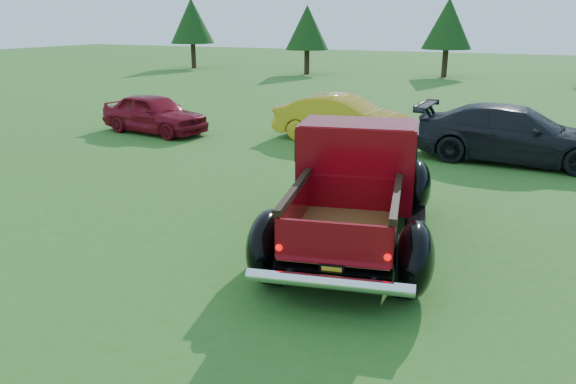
% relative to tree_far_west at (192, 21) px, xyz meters
% --- Properties ---
extents(ground, '(120.00, 120.00, 0.00)m').
position_rel_tree_far_west_xyz_m(ground, '(22.00, -30.00, -3.52)').
color(ground, '#29651D').
rests_on(ground, ground).
extents(tree_far_west, '(3.33, 3.33, 5.20)m').
position_rel_tree_far_west_xyz_m(tree_far_west, '(0.00, 0.00, 0.00)').
color(tree_far_west, '#332114').
rests_on(tree_far_west, ground).
extents(tree_west, '(2.94, 2.94, 4.60)m').
position_rel_tree_far_west_xyz_m(tree_west, '(10.00, -1.00, -0.41)').
color(tree_west, '#332114').
rests_on(tree_west, ground).
extents(tree_mid_left, '(3.20, 3.20, 5.00)m').
position_rel_tree_far_west_xyz_m(tree_mid_left, '(19.00, 1.00, -0.14)').
color(tree_mid_left, '#332114').
rests_on(tree_mid_left, ground).
extents(pickup_truck, '(3.49, 5.78, 2.03)m').
position_rel_tree_far_west_xyz_m(pickup_truck, '(22.60, -28.49, -2.55)').
color(pickup_truck, black).
rests_on(pickup_truck, ground).
extents(show_car_red, '(4.05, 2.09, 1.32)m').
position_rel_tree_far_west_xyz_m(show_car_red, '(13.50, -22.38, -2.86)').
color(show_car_red, maroon).
rests_on(show_car_red, ground).
extents(show_car_yellow, '(4.35, 1.63, 1.42)m').
position_rel_tree_far_west_xyz_m(show_car_yellow, '(19.68, -20.91, -2.81)').
color(show_car_yellow, gold).
rests_on(show_car_yellow, ground).
extents(show_car_grey, '(5.23, 2.26, 1.50)m').
position_rel_tree_far_west_xyz_m(show_car_grey, '(24.77, -21.58, -2.77)').
color(show_car_grey, black).
rests_on(show_car_grey, ground).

